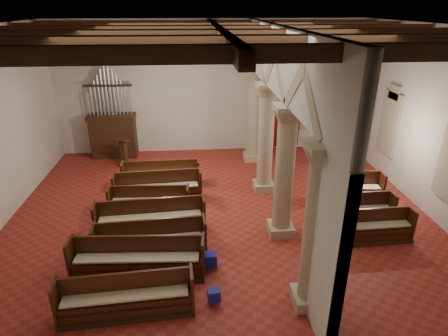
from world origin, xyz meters
TOP-DOWN VIEW (x-y plane):
  - floor at (0.00, 0.00)m, footprint 14.00×14.00m
  - ceiling at (0.00, 0.00)m, footprint 14.00×14.00m
  - wall_back at (0.00, 6.00)m, footprint 14.00×0.02m
  - wall_front at (0.00, -6.00)m, footprint 14.00×0.02m
  - wall_right at (7.00, 0.00)m, footprint 0.02×12.00m
  - ceiling_beams at (0.00, 0.00)m, footprint 13.80×11.80m
  - arcade at (1.80, 0.00)m, footprint 0.90×11.90m
  - window_right_b at (6.98, 2.50)m, footprint 0.03×1.00m
  - window_back at (5.00, 5.98)m, footprint 1.00×0.03m
  - pipe_organ at (-4.50, 5.50)m, footprint 2.10×0.85m
  - lectern at (-3.88, 4.26)m, footprint 0.66×0.71m
  - dossal_curtain at (3.50, 5.92)m, footprint 1.80×0.07m
  - processional_banner at (5.68, 5.49)m, footprint 0.55×0.70m
  - hymnal_box_a at (-0.44, -4.33)m, footprint 0.32×0.27m
  - hymnal_box_b at (-0.47, -3.02)m, footprint 0.36×0.29m
  - hymnal_box_c at (-1.40, -1.33)m, footprint 0.40×0.35m
  - tube_heater_a at (-1.93, -3.81)m, footprint 1.07×0.53m
  - tube_heater_b at (-2.73, -3.10)m, footprint 1.03×0.25m
  - nave_pew_0 at (-2.43, -4.48)m, footprint 3.09×0.88m
  - nave_pew_1 at (-2.34, -3.17)m, footprint 3.48×0.93m
  - nave_pew_2 at (-2.08, -2.42)m, footprint 3.11×0.96m
  - nave_pew_3 at (-2.20, -1.16)m, footprint 3.38×0.94m
  - nave_pew_4 at (-2.37, 0.03)m, footprint 2.71×0.78m
  - nave_pew_5 at (-2.14, 0.91)m, footprint 3.15×0.93m
  - nave_pew_6 at (-2.12, 2.11)m, footprint 2.98×0.74m
  - aisle_pew_0 at (4.66, -2.08)m, footprint 1.99×0.73m
  - aisle_pew_1 at (4.47, -1.16)m, footprint 2.07×0.73m
  - aisle_pew_2 at (4.66, 0.28)m, footprint 2.35×0.91m

SIDE VIEW (x-z plane):
  - floor at x=0.00m, z-range 0.00..0.00m
  - tube_heater_a at x=-1.93m, z-range 0.10..0.22m
  - tube_heater_b at x=-2.73m, z-range 0.11..0.21m
  - hymnal_box_a at x=-0.44m, z-range 0.10..0.39m
  - hymnal_box_b at x=-0.47m, z-range 0.10..0.46m
  - hymnal_box_c at x=-1.40m, z-range 0.10..0.46m
  - nave_pew_4 at x=-2.37m, z-range -0.17..0.82m
  - aisle_pew_0 at x=4.66m, z-range -0.16..0.83m
  - nave_pew_0 at x=-2.43m, z-range -0.18..0.85m
  - nave_pew_6 at x=-2.12m, z-range -0.18..0.85m
  - aisle_pew_1 at x=4.47m, z-range -0.17..0.88m
  - nave_pew_3 at x=-2.20m, z-range -0.19..0.92m
  - nave_pew_1 at x=-2.34m, z-range -0.19..0.92m
  - nave_pew_5 at x=-2.14m, z-range -0.19..0.93m
  - nave_pew_2 at x=-2.08m, z-range -0.19..0.94m
  - aisle_pew_2 at x=4.66m, z-range -0.19..0.95m
  - lectern at x=-3.88m, z-range -0.11..1.22m
  - processional_banner at x=5.68m, z-range -0.46..2.10m
  - dossal_curtain at x=3.50m, z-range 0.08..2.25m
  - pipe_organ at x=-4.50m, z-range -0.83..3.57m
  - window_right_b at x=6.98m, z-range 1.10..3.30m
  - window_back at x=5.00m, z-range 1.10..3.30m
  - wall_back at x=0.00m, z-range 0.00..6.00m
  - wall_front at x=0.00m, z-range 0.00..6.00m
  - wall_right at x=7.00m, z-range 0.00..6.00m
  - arcade at x=1.80m, z-range 0.56..6.56m
  - ceiling_beams at x=0.00m, z-range 5.67..5.97m
  - ceiling at x=0.00m, z-range 6.00..6.00m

